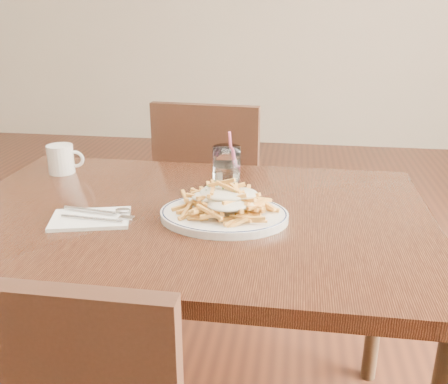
% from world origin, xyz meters
% --- Properties ---
extents(table, '(1.20, 0.80, 0.75)m').
position_xyz_m(table, '(0.00, 0.00, 0.67)').
color(table, black).
rests_on(table, ground).
extents(chair_far, '(0.44, 0.44, 0.89)m').
position_xyz_m(chair_far, '(-0.08, 0.76, 0.51)').
color(chair_far, black).
rests_on(chair_far, ground).
extents(fries_plate, '(0.38, 0.35, 0.02)m').
position_xyz_m(fries_plate, '(0.09, -0.04, 0.76)').
color(fries_plate, white).
rests_on(fries_plate, table).
extents(loaded_fries, '(0.26, 0.23, 0.07)m').
position_xyz_m(loaded_fries, '(0.09, -0.04, 0.81)').
color(loaded_fries, gold).
rests_on(loaded_fries, fries_plate).
extents(napkin, '(0.21, 0.16, 0.01)m').
position_xyz_m(napkin, '(-0.23, -0.09, 0.75)').
color(napkin, white).
rests_on(napkin, table).
extents(cutlery, '(0.20, 0.08, 0.01)m').
position_xyz_m(cutlery, '(-0.23, -0.09, 0.76)').
color(cutlery, silver).
rests_on(cutlery, napkin).
extents(water_glass, '(0.08, 0.08, 0.17)m').
position_xyz_m(water_glass, '(0.07, 0.17, 0.80)').
color(water_glass, white).
rests_on(water_glass, table).
extents(coffee_mug, '(0.11, 0.08, 0.09)m').
position_xyz_m(coffee_mug, '(-0.45, 0.24, 0.79)').
color(coffee_mug, white).
rests_on(coffee_mug, table).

